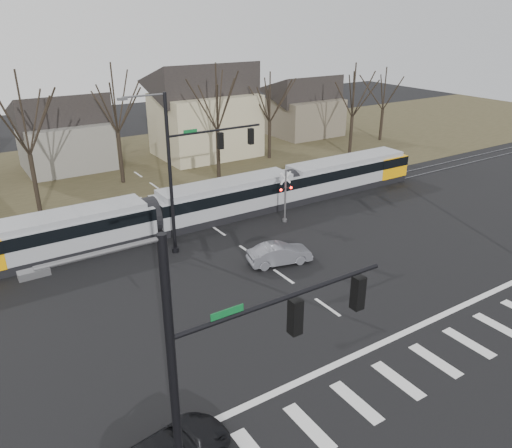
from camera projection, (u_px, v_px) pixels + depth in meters
ground at (354, 326)px, 24.88m from camera, size 140.00×140.00×0.00m
grass_verge at (131, 169)px, 49.63m from camera, size 140.00×28.00×0.01m
crosswalk at (417, 370)px, 21.78m from camera, size 27.00×2.60×0.01m
stop_line at (380, 344)px, 23.49m from camera, size 28.00×0.35×0.01m
lane_dashes at (205, 221)px, 37.25m from camera, size 0.18×30.00×0.01m
rail_pair at (207, 222)px, 37.09m from camera, size 90.00×1.52×0.06m
tram at (225, 198)px, 37.54m from camera, size 36.90×2.74×2.80m
sedan at (280, 254)px, 30.81m from camera, size 3.22×4.62×1.31m
signal_pole_near_left at (232, 380)px, 12.82m from camera, size 9.28×0.44×10.20m
signal_pole_far at (193, 164)px, 31.12m from camera, size 9.28×0.44×10.20m
rail_crossing_signal at (285, 198)px, 36.53m from camera, size 1.08×0.36×4.00m
tree_row at (171, 128)px, 44.03m from camera, size 59.20×7.20×10.00m
house_b at (63, 128)px, 48.68m from camera, size 8.64×7.56×7.65m
house_c at (205, 106)px, 52.85m from camera, size 10.80×8.64×10.10m
house_d at (304, 103)px, 62.37m from camera, size 8.64×7.56×7.65m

